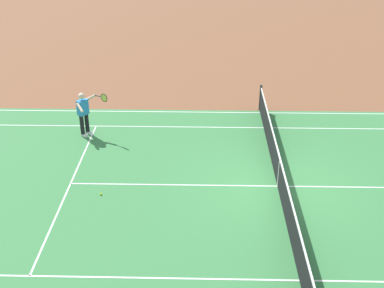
% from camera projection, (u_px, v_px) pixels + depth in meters
% --- Properties ---
extents(ground_plane, '(60.00, 60.00, 0.00)m').
position_uv_depth(ground_plane, '(278.00, 186.00, 15.46)').
color(ground_plane, brown).
extents(court_slab, '(24.20, 11.40, 0.00)m').
position_uv_depth(court_slab, '(278.00, 186.00, 15.46)').
color(court_slab, '#387A42').
rests_on(court_slab, ground_plane).
extents(court_line_markings, '(23.85, 11.05, 0.01)m').
position_uv_depth(court_line_markings, '(278.00, 186.00, 15.46)').
color(court_line_markings, white).
rests_on(court_line_markings, ground_plane).
extents(tennis_net, '(0.10, 11.70, 1.08)m').
position_uv_depth(tennis_net, '(279.00, 172.00, 15.23)').
color(tennis_net, '#2D2D33').
rests_on(tennis_net, ground_plane).
extents(tennis_player_near, '(1.18, 0.75, 1.70)m').
position_uv_depth(tennis_player_near, '(84.00, 112.00, 18.14)').
color(tennis_player_near, black).
rests_on(tennis_player_near, ground_plane).
extents(tennis_ball, '(0.07, 0.07, 0.07)m').
position_uv_depth(tennis_ball, '(101.00, 194.00, 15.01)').
color(tennis_ball, '#CCE01E').
rests_on(tennis_ball, ground_plane).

